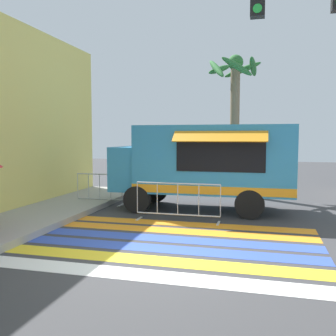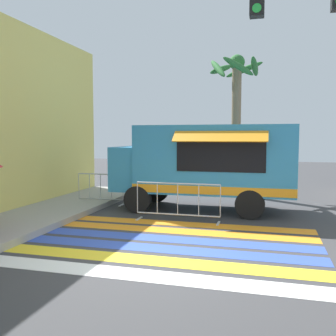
# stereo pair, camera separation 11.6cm
# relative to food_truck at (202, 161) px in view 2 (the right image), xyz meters

# --- Properties ---
(ground_plane) EXTENTS (60.00, 60.00, 0.00)m
(ground_plane) POSITION_rel_food_truck_xyz_m (0.02, -4.84, -1.56)
(ground_plane) COLOR #38383A
(crosswalk_painted) EXTENTS (6.40, 4.36, 0.01)m
(crosswalk_painted) POSITION_rel_food_truck_xyz_m (0.02, -3.97, -1.55)
(crosswalk_painted) COLOR white
(crosswalk_painted) RESTS_ON ground_plane
(food_truck) EXTENTS (5.61, 2.62, 2.68)m
(food_truck) POSITION_rel_food_truck_xyz_m (0.00, 0.00, 0.00)
(food_truck) COLOR #338CBF
(food_truck) RESTS_ON ground_plane
(barricade_front) EXTENTS (2.37, 0.44, 1.07)m
(barricade_front) POSITION_rel_food_truck_xyz_m (-0.35, -1.80, -1.02)
(barricade_front) COLOR #B7BABF
(barricade_front) RESTS_ON ground_plane
(barricade_side) EXTENTS (1.67, 0.44, 1.07)m
(barricade_side) POSITION_rel_food_truck_xyz_m (-3.53, 0.03, -1.04)
(barricade_side) COLOR #B7BABF
(barricade_side) RESTS_ON ground_plane
(palm_tree) EXTENTS (2.18, 2.20, 5.53)m
(palm_tree) POSITION_rel_food_truck_xyz_m (0.73, 3.41, 2.22)
(palm_tree) COLOR #7A664C
(palm_tree) RESTS_ON ground_plane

